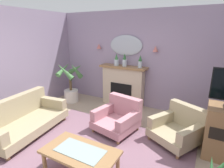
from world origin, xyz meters
TOP-DOWN VIEW (x-y plane):
  - floor at (0.00, 0.00)m, footprint 6.22×6.16m
  - wall_back at (0.00, 2.63)m, footprint 6.22×0.10m
  - patterned_rug at (0.00, 0.20)m, footprint 3.20×2.40m
  - fireplace at (-0.52, 2.41)m, footprint 1.36×0.36m
  - mantel_vase_right at (-0.72, 2.38)m, footprint 0.14×0.14m
  - mantel_vase_left at (-0.47, 2.38)m, footprint 0.12×0.12m
  - mantel_vase_centre at (-0.02, 2.38)m, footprint 0.11×0.11m
  - wall_mirror at (-0.52, 2.55)m, footprint 0.96×0.06m
  - wall_sconce_left at (-1.37, 2.50)m, footprint 0.14×0.14m
  - wall_sconce_right at (0.33, 2.50)m, footprint 0.14×0.14m
  - coffee_table at (0.11, -0.37)m, footprint 1.10×0.60m
  - floral_couch at (-1.72, 0.03)m, footprint 1.04×1.79m
  - armchair_beside_couch at (1.23, 1.25)m, footprint 1.10×1.10m
  - armchair_by_coffee_table at (-0.00, 1.08)m, footprint 0.95×0.96m
  - potted_plant_tall_palm at (-2.00, 1.88)m, footprint 0.67×0.72m

SIDE VIEW (x-z plane):
  - floor at x=0.00m, z-range -0.10..0.00m
  - patterned_rug at x=0.00m, z-range 0.00..0.01m
  - armchair_beside_couch at x=1.23m, z-range -0.05..0.66m
  - armchair_by_coffee_table at x=0.00m, z-range -0.05..0.66m
  - floral_couch at x=-1.72m, z-range -0.06..0.70m
  - coffee_table at x=0.11m, z-range 0.16..0.61m
  - potted_plant_tall_palm at x=-2.00m, z-range -0.06..1.20m
  - fireplace at x=-0.52m, z-range -0.01..1.15m
  - mantel_vase_right at x=-0.72m, z-range 1.13..1.46m
  - mantel_vase_left at x=-0.47m, z-range 1.14..1.49m
  - wall_back at x=0.00m, z-range 0.00..2.64m
  - mantel_vase_centre at x=-0.02m, z-range 1.15..1.49m
  - wall_sconce_left at x=-1.37m, z-range 1.59..1.73m
  - wall_sconce_right at x=0.33m, z-range 1.59..1.73m
  - wall_mirror at x=-0.52m, z-range 1.43..1.99m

